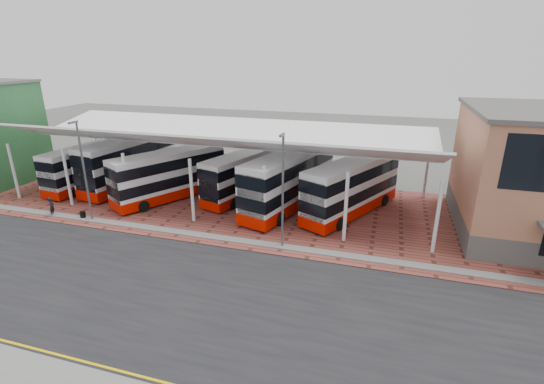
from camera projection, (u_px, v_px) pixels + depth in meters
The scene contains 16 objects.
ground at pixel (219, 292), 22.45m from camera, with size 140.00×140.00×0.00m, color #494B47.
road at pixel (212, 302), 21.55m from camera, with size 120.00×14.00×0.02m, color black.
forecourt at pixel (303, 212), 33.61m from camera, with size 72.00×16.00×0.06m, color brown.
north_kerb at pixel (255, 243), 28.02m from camera, with size 120.00×0.80×0.14m, color slate.
yellow_line_far at pixel (153, 380), 16.41m from camera, with size 120.00×0.12×0.01m, color #EBC100.
canopy at pixel (219, 137), 34.70m from camera, with size 37.00×11.63×7.07m.
lamp_west at pixel (84, 169), 30.46m from camera, with size 0.16×0.90×8.07m.
lamp_east at pixel (283, 188), 26.09m from camera, with size 0.16×0.90×8.07m.
bus_0 at pixel (90, 166), 39.45m from camera, with size 3.13×10.18×4.13m.
bus_1 at pixel (132, 162), 39.45m from camera, with size 4.26×12.08×4.87m.
bus_2 at pixel (170, 176), 35.86m from camera, with size 7.26×10.60×4.42m.
bus_3 at pixel (245, 175), 36.55m from camera, with size 5.14×10.33×4.16m.
bus_4 at pixel (290, 181), 33.78m from camera, with size 5.75×12.10×4.86m.
bus_5 at pixel (352, 188), 32.51m from camera, with size 7.11×10.98×4.53m.
pedestrian at pixel (52, 206), 32.50m from camera, with size 0.58×0.38×1.58m, color black.
suitcase at pixel (83, 215), 32.07m from camera, with size 0.35×0.25×0.61m, color black.
Camera 1 is at (8.47, -17.52, 12.93)m, focal length 26.00 mm.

